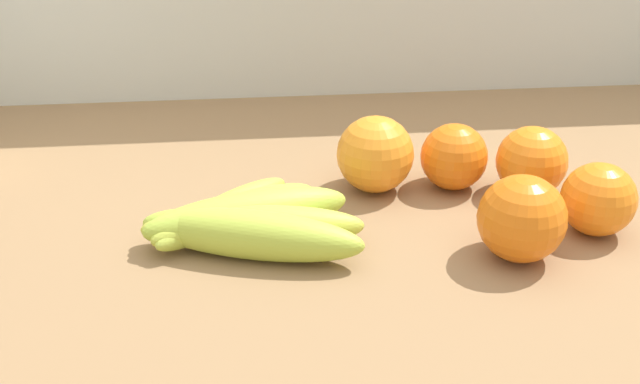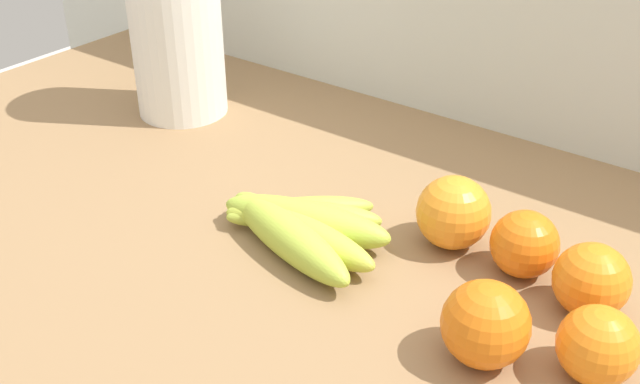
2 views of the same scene
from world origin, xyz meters
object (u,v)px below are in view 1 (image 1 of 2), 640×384
Objects in this scene: orange_right at (532,161)px; orange_front at (375,154)px; orange_back_right at (598,199)px; orange_far_right at (454,157)px; banana_bunch at (245,222)px; orange_back_left at (522,219)px.

orange_right is 0.15m from orange_front.
orange_front is (-0.19, 0.10, 0.01)m from orange_back_right.
orange_far_right is at bearing 164.42° from orange_right.
orange_right is 1.04× the size of orange_far_right.
banana_bunch is 2.67× the size of orange_back_left.
orange_back_left is at bearing -11.37° from banana_bunch.
orange_front is at bearing 34.99° from banana_bunch.
orange_far_right and orange_back_right have the same top height.
orange_back_right is at bearing 22.77° from orange_back_left.
orange_back_left is 1.13× the size of orange_back_right.
orange_far_right is 0.15m from orange_back_right.
orange_right is at bearing 13.52° from banana_bunch.
orange_back_left is 0.14m from orange_far_right.
orange_back_left is 1.12× the size of orange_far_right.
orange_back_right is 0.21m from orange_front.
orange_back_left reaches higher than orange_back_right.
orange_far_right is (0.21, 0.09, 0.01)m from banana_bunch.
orange_back_right is at bearing -67.17° from orange_right.
orange_far_right is at bearing 136.71° from orange_back_right.
orange_front is at bearing 177.87° from orange_far_right.
orange_far_right is at bearing -2.13° from orange_front.
banana_bunch is 0.16m from orange_front.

